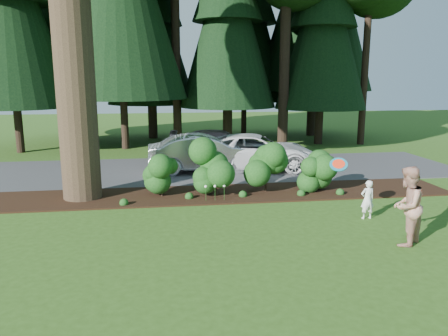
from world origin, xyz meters
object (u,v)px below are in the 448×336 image
car_dark_suv (221,145)px  adult (407,206)px  car_white_suv (256,152)px  frisbee (339,164)px  child (367,200)px  car_silver_wagon (205,153)px

car_dark_suv → adult: (2.86, -11.72, 0.22)m
car_white_suv → car_dark_suv: (-1.19, 2.59, -0.05)m
car_white_suv → frisbee: 7.23m
car_dark_suv → child: bearing=-160.3°
car_white_suv → adult: size_ratio=2.87×
child → adult: size_ratio=0.59×
car_white_suv → child: car_white_suv is taller
adult → child: bearing=-129.1°
car_silver_wagon → car_dark_suv: 2.97m
car_dark_suv → child: car_dark_suv is taller
car_silver_wagon → car_dark_suv: bearing=-22.7°
car_dark_suv → adult: adult is taller
car_white_suv → frisbee: (0.77, -7.14, 0.81)m
car_silver_wagon → car_dark_suv: car_silver_wagon is taller
car_silver_wagon → adult: bearing=-158.1°
car_silver_wagon → car_white_suv: bearing=-87.1°
child → car_white_suv: bearing=-81.9°
car_silver_wagon → adult: adult is taller
frisbee → car_silver_wagon: bearing=113.4°
car_dark_suv → frisbee: bearing=-165.4°
car_white_suv → child: bearing=-155.2°
car_dark_suv → frisbee: 9.96m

